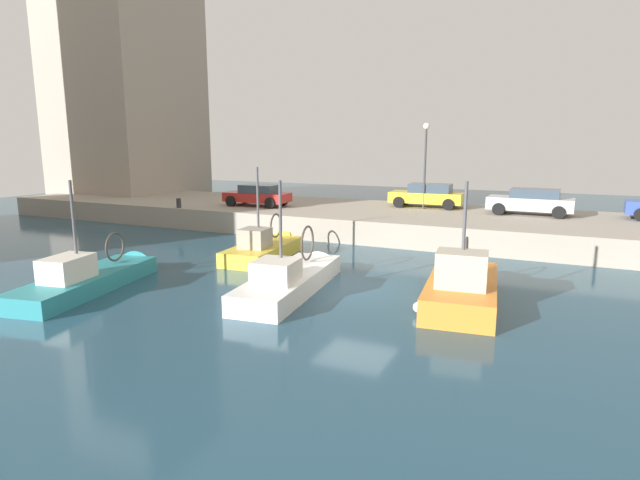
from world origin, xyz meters
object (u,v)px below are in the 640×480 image
Objects in this scene: parked_car_silver at (531,201)px; parked_car_red at (258,195)px; fishing_boat_yellow at (267,254)px; quay_streetlamp at (425,151)px; fishing_boat_teal at (94,284)px; parked_car_yellow at (427,195)px; mooring_bollard_mid at (179,203)px; fishing_boat_white at (294,286)px; fishing_boat_orange at (462,296)px.

parked_car_red is (-2.84, 15.03, -0.05)m from parked_car_silver.
fishing_boat_yellow is 11.76m from quay_streetlamp.
quay_streetlamp reaches higher than parked_car_silver.
fishing_boat_teal is at bearing 141.99° from parked_car_silver.
parked_car_red is (7.00, 4.84, 1.76)m from fishing_boat_yellow.
parked_car_yellow is 7.74× the size of mooring_bollard_mid.
fishing_boat_white is 14.76m from mooring_bollard_mid.
fishing_boat_orange is at bearing -71.25° from fishing_boat_teal.
fishing_boat_white is 12.97× the size of mooring_bollard_mid.
fishing_boat_yellow is at bearing 155.87° from quay_streetlamp.
fishing_boat_white is 14.94m from parked_car_yellow.
parked_car_yellow is (13.60, 4.47, 1.78)m from fishing_boat_orange.
quay_streetlamp is at bearing -3.97° from fishing_boat_white.
mooring_bollard_mid is (4.32, 8.59, 1.37)m from fishing_boat_yellow.
parked_car_silver is at bearing -73.60° from mooring_bollard_mid.
fishing_boat_yellow is (6.86, -2.87, -0.01)m from fishing_boat_teal.
mooring_bollard_mid is at bearing 106.40° from parked_car_silver.
parked_car_silver is 1.08× the size of parked_car_red.
fishing_boat_teal is 1.75× the size of parked_car_red.
fishing_boat_white is 14.71m from quay_streetlamp.
parked_car_red is at bearing 107.70° from quay_streetlamp.
fishing_boat_teal reaches higher than mooring_bollard_mid.
parked_car_silver reaches higher than mooring_bollard_mid.
quay_streetlamp is (0.12, 5.72, 2.54)m from parked_car_silver.
parked_car_yellow is 2.66m from quay_streetlamp.
parked_car_silver is 5.77m from parked_car_yellow.
fishing_boat_teal is (-4.01, 11.83, -0.02)m from fishing_boat_orange.
fishing_boat_teal is 21.28m from parked_car_silver.
fishing_boat_yellow is at bearing -145.34° from parked_car_red.
fishing_boat_orange is (1.20, -5.47, 0.03)m from fishing_boat_white.
fishing_boat_white is at bearing -124.71° from mooring_bollard_mid.
fishing_boat_white is 5.60m from fishing_boat_orange.
fishing_boat_white reaches higher than parked_car_red.
fishing_boat_yellow is 9.71m from mooring_bollard_mid.
fishing_boat_white is 6.95m from fishing_boat_teal.
parked_car_silver is 1.01× the size of parked_car_yellow.
quay_streetlamp is (9.97, -4.46, 4.35)m from fishing_boat_yellow.
fishing_boat_yellow is at bearing 134.02° from parked_car_silver.
fishing_boat_teal reaches higher than parked_car_silver.
fishing_boat_teal is at bearing 113.86° from fishing_boat_white.
quay_streetlamp reaches higher than mooring_bollard_mid.
fishing_boat_yellow is at bearing -22.69° from fishing_boat_teal.
fishing_boat_yellow is at bearing -116.70° from mooring_bollard_mid.
fishing_boat_yellow reaches higher than fishing_boat_orange.
fishing_boat_yellow reaches higher than mooring_bollard_mid.
mooring_bollard_mid is (11.18, 5.72, 1.36)m from fishing_boat_teal.
fishing_boat_teal is at bearing -152.90° from mooring_bollard_mid.
fishing_boat_orange is at bearing -112.21° from mooring_bollard_mid.
fishing_boat_white is at bearing 176.15° from parked_car_yellow.
parked_car_yellow is at bearing 18.21° from fishing_boat_orange.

